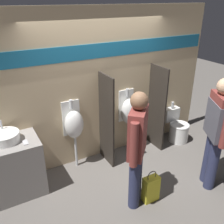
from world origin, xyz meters
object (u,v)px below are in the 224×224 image
(toilet, at_px, (177,128))
(urinal_near_counter, at_px, (74,124))
(sink_basin, at_px, (4,137))
(urinal_far, at_px, (129,111))
(person_in_vest, at_px, (217,127))
(shopping_bag, at_px, (151,189))
(cell_phone, at_px, (25,142))
(person_with_lanyard, at_px, (137,147))

(toilet, bearing_deg, urinal_near_counter, 174.83)
(sink_basin, relative_size, urinal_far, 0.34)
(sink_basin, xyz_separation_m, urinal_far, (2.21, 0.12, -0.13))
(person_in_vest, bearing_deg, shopping_bag, 110.97)
(cell_phone, height_order, urinal_near_counter, urinal_near_counter)
(sink_basin, distance_m, cell_phone, 0.32)
(sink_basin, height_order, urinal_far, urinal_far)
(urinal_near_counter, xyz_separation_m, person_with_lanyard, (0.42, -1.27, 0.13))
(cell_phone, bearing_deg, person_in_vest, -25.41)
(urinal_far, bearing_deg, cell_phone, -171.13)
(urinal_far, xyz_separation_m, shopping_bag, (-0.46, -1.35, -0.63))
(toilet, xyz_separation_m, person_in_vest, (-0.53, -1.31, 0.78))
(person_with_lanyard, bearing_deg, person_in_vest, -56.70)
(toilet, height_order, person_with_lanyard, person_with_lanyard)
(shopping_bag, bearing_deg, cell_phone, 145.11)
(sink_basin, bearing_deg, cell_phone, -36.40)
(urinal_near_counter, relative_size, person_in_vest, 0.70)
(urinal_far, relative_size, toilet, 1.59)
(sink_basin, bearing_deg, person_in_vest, -26.49)
(sink_basin, xyz_separation_m, person_with_lanyard, (1.52, -1.14, 0.00))
(cell_phone, height_order, urinal_far, urinal_far)
(urinal_far, relative_size, shopping_bag, 2.36)
(shopping_bag, bearing_deg, urinal_far, 71.18)
(urinal_far, relative_size, person_in_vest, 0.70)
(person_in_vest, bearing_deg, urinal_far, 50.53)
(cell_phone, bearing_deg, shopping_bag, -34.89)
(sink_basin, height_order, cell_phone, sink_basin)
(sink_basin, distance_m, shopping_bag, 2.27)
(toilet, bearing_deg, urinal_far, 169.75)
(cell_phone, relative_size, toilet, 0.18)
(urinal_near_counter, relative_size, shopping_bag, 2.36)
(cell_phone, height_order, toilet, cell_phone)
(urinal_near_counter, xyz_separation_m, person_in_vest, (1.69, -1.51, 0.21))
(urinal_near_counter, height_order, person_with_lanyard, person_with_lanyard)
(person_in_vest, xyz_separation_m, shopping_bag, (-1.04, 0.16, -0.84))
(person_with_lanyard, bearing_deg, urinal_near_counter, 62.71)
(sink_basin, relative_size, person_with_lanyard, 0.24)
(cell_phone, relative_size, urinal_near_counter, 0.11)
(cell_phone, distance_m, urinal_near_counter, 0.91)
(toilet, bearing_deg, person_with_lanyard, -149.37)
(person_in_vest, xyz_separation_m, person_with_lanyard, (-1.27, 0.25, -0.08))
(person_with_lanyard, relative_size, shopping_bag, 3.29)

